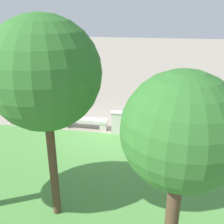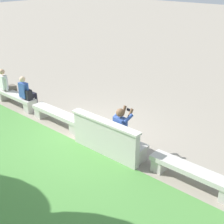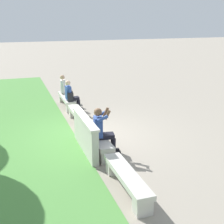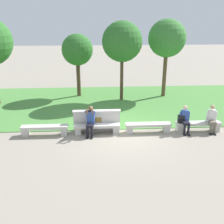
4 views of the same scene
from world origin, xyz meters
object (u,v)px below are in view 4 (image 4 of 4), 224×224
at_px(bench_main, 45,129).
at_px(bench_mid, 148,126).
at_px(person_distant, 185,118).
at_px(tree_behind_wall, 122,42).
at_px(tree_left_background, 77,50).
at_px(bench_near, 97,128).
at_px(person_photographer, 90,119).
at_px(backpack, 181,119).
at_px(person_companion, 212,118).
at_px(bench_far, 198,125).
at_px(tree_far_back, 167,39).

height_order(bench_main, bench_mid, same).
xyz_separation_m(person_distant, tree_behind_wall, (-2.41, 5.17, 2.96)).
bearing_deg(tree_left_background, person_distant, -50.34).
relative_size(bench_main, bench_near, 1.00).
height_order(person_distant, tree_left_background, tree_left_background).
xyz_separation_m(person_photographer, backpack, (4.15, 0.07, -0.11)).
relative_size(bench_mid, person_photographer, 1.58).
bearing_deg(person_photographer, bench_mid, 1.67).
distance_m(person_companion, tree_behind_wall, 7.00).
bearing_deg(backpack, bench_mid, 179.90).
distance_m(bench_near, person_photographer, 0.52).
xyz_separation_m(bench_far, tree_left_background, (-5.84, 6.17, 2.73)).
height_order(bench_main, backpack, backpack).
xyz_separation_m(bench_mid, tree_far_back, (2.15, 5.77, 3.45)).
distance_m(bench_main, tree_behind_wall, 7.27).
distance_m(backpack, tree_far_back, 6.59).
height_order(person_photographer, person_companion, person_photographer).
bearing_deg(backpack, tree_behind_wall, 113.78).
bearing_deg(person_distant, tree_left_background, 129.66).
relative_size(person_photographer, person_companion, 1.05).
relative_size(person_photographer, tree_behind_wall, 0.27).
height_order(person_photographer, tree_left_background, tree_left_background).
distance_m(person_distant, person_companion, 1.26).
bearing_deg(bench_main, tree_left_background, 78.97).
height_order(bench_main, tree_far_back, tree_far_back).
relative_size(bench_far, person_distant, 1.65).
height_order(bench_main, person_distant, person_distant).
bearing_deg(person_photographer, bench_main, 177.88).
xyz_separation_m(person_photographer, tree_far_back, (4.78, 5.84, 3.01)).
relative_size(bench_main, tree_left_background, 0.51).
xyz_separation_m(bench_near, person_photographer, (-0.28, -0.08, 0.43)).
distance_m(bench_far, tree_left_background, 8.92).
distance_m(bench_near, bench_mid, 2.35).
relative_size(person_companion, tree_left_background, 0.31).
distance_m(bench_far, person_photographer, 5.00).
bearing_deg(person_companion, tree_behind_wall, 125.34).
height_order(tree_behind_wall, tree_far_back, tree_far_back).
height_order(person_photographer, tree_far_back, tree_far_back).
distance_m(bench_mid, person_photographer, 2.67).
relative_size(bench_mid, tree_left_background, 0.51).
xyz_separation_m(bench_main, bench_mid, (4.70, 0.00, 0.00)).
relative_size(bench_main, backpack, 4.86).
bearing_deg(bench_near, bench_far, 0.00).
bearing_deg(tree_far_back, tree_left_background, 175.93).
distance_m(person_distant, tree_left_background, 8.44).
bearing_deg(bench_mid, person_photographer, -178.33).
distance_m(bench_main, person_distant, 6.38).
xyz_separation_m(bench_main, backpack, (6.21, -0.00, 0.32)).
relative_size(bench_far, backpack, 4.86).
height_order(bench_main, person_photographer, person_photographer).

